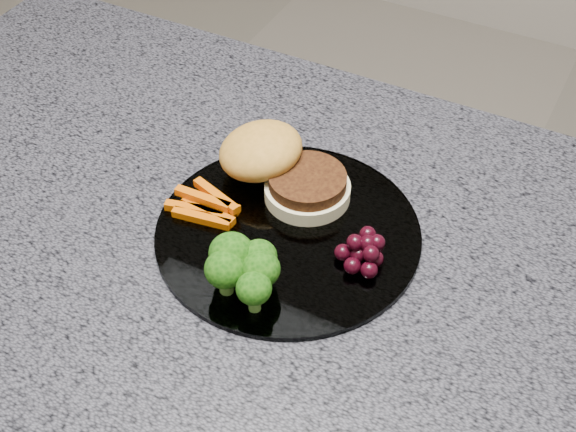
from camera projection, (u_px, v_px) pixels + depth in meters
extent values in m
cube|color=#4D4D57|center=(341.00, 284.00, 0.77)|extent=(1.20, 0.60, 0.04)
cylinder|color=white|center=(288.00, 233.00, 0.78)|extent=(0.26, 0.26, 0.01)
cylinder|color=beige|center=(307.00, 191.00, 0.81)|extent=(0.10, 0.10, 0.02)
cylinder|color=#44230D|center=(308.00, 180.00, 0.80)|extent=(0.09, 0.09, 0.01)
ellipsoid|color=#C58531|center=(261.00, 156.00, 0.82)|extent=(0.10, 0.10, 0.05)
cube|color=#CD5503|center=(212.00, 203.00, 0.80)|extent=(0.06, 0.01, 0.01)
cube|color=#CD5503|center=(209.00, 211.00, 0.79)|extent=(0.06, 0.01, 0.01)
cube|color=#CD5503|center=(195.00, 209.00, 0.80)|extent=(0.06, 0.02, 0.01)
cube|color=#CD5503|center=(216.00, 196.00, 0.80)|extent=(0.06, 0.03, 0.01)
cube|color=#CD5503|center=(203.00, 199.00, 0.80)|extent=(0.06, 0.01, 0.01)
cube|color=#CD5503|center=(201.00, 218.00, 0.79)|extent=(0.06, 0.02, 0.01)
cylinder|color=#598E33|center=(233.00, 270.00, 0.73)|extent=(0.01, 0.01, 0.02)
ellipsoid|color=#0E3807|center=(231.00, 253.00, 0.72)|extent=(0.04, 0.04, 0.04)
cylinder|color=#598E33|center=(261.00, 284.00, 0.72)|extent=(0.01, 0.01, 0.02)
ellipsoid|color=#0E3807|center=(261.00, 269.00, 0.71)|extent=(0.04, 0.04, 0.03)
cylinder|color=#598E33|center=(226.00, 284.00, 0.72)|extent=(0.01, 0.01, 0.02)
ellipsoid|color=#0E3807|center=(225.00, 269.00, 0.71)|extent=(0.04, 0.04, 0.03)
cylinder|color=#598E33|center=(255.00, 302.00, 0.71)|extent=(0.01, 0.01, 0.02)
ellipsoid|color=#0E3807|center=(254.00, 288.00, 0.69)|extent=(0.03, 0.03, 0.03)
cylinder|color=#598E33|center=(259.00, 271.00, 0.73)|extent=(0.01, 0.01, 0.02)
ellipsoid|color=#0E3807|center=(259.00, 257.00, 0.72)|extent=(0.03, 0.03, 0.03)
sphere|color=black|center=(358.00, 254.00, 0.75)|extent=(0.02, 0.02, 0.02)
sphere|color=black|center=(375.00, 258.00, 0.74)|extent=(0.02, 0.02, 0.02)
sphere|color=black|center=(375.00, 246.00, 0.75)|extent=(0.02, 0.02, 0.02)
sphere|color=black|center=(355.00, 242.00, 0.76)|extent=(0.02, 0.02, 0.02)
sphere|color=black|center=(343.00, 252.00, 0.75)|extent=(0.02, 0.02, 0.02)
sphere|color=black|center=(352.00, 266.00, 0.74)|extent=(0.02, 0.02, 0.02)
sphere|color=black|center=(369.00, 270.00, 0.73)|extent=(0.02, 0.02, 0.02)
sphere|color=black|center=(368.00, 243.00, 0.74)|extent=(0.02, 0.02, 0.02)
sphere|color=black|center=(355.00, 242.00, 0.74)|extent=(0.02, 0.02, 0.02)
sphere|color=black|center=(371.00, 254.00, 0.73)|extent=(0.02, 0.02, 0.02)
sphere|color=black|center=(368.00, 234.00, 0.75)|extent=(0.02, 0.02, 0.02)
sphere|color=black|center=(377.00, 242.00, 0.74)|extent=(0.02, 0.02, 0.02)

